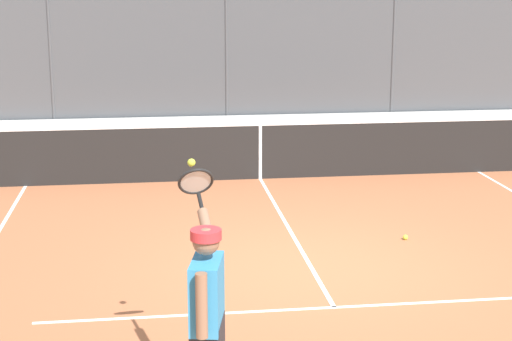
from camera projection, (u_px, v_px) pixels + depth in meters
name	position (u px, v px, depth m)	size (l,w,h in m)	color
ground_plane	(312.00, 268.00, 9.38)	(60.00, 60.00, 0.00)	#A8603D
court_line_markings	(340.00, 317.00, 8.02)	(7.77, 10.18, 0.01)	white
fence_backdrop	(224.00, 54.00, 19.53)	(19.11, 1.37, 3.39)	#474C51
tennis_net	(260.00, 150.00, 13.53)	(9.98, 0.09, 1.07)	#2D2D2D
tennis_player	(207.00, 314.00, 5.88)	(0.32, 1.35, 1.83)	silver
tennis_ball_by_sideline	(405.00, 237.00, 10.41)	(0.07, 0.07, 0.07)	#C1D138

